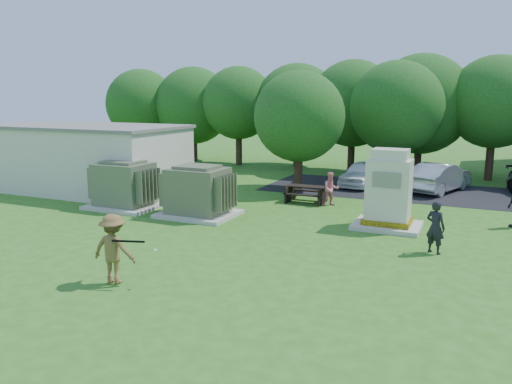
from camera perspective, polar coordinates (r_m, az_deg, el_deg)
The scene contains 15 objects.
ground at distance 15.38m, azimuth -6.20°, elevation -7.37°, with size 120.00×120.00×0.00m, color #2D6619.
service_building at distance 27.08m, azimuth -18.98°, elevation 3.56°, with size 10.00×5.00×3.20m, color beige.
service_building_roof at distance 26.93m, azimuth -19.20°, elevation 7.09°, with size 10.20×5.20×0.15m, color slate.
parking_strip at distance 26.49m, azimuth 22.86°, elevation -0.36°, with size 20.00×6.00×0.01m, color #232326.
transformer_left at distance 22.37m, azimuth -14.81°, elevation 0.70°, with size 3.00×2.40×2.07m.
transformer_right at distance 20.27m, azimuth -6.65°, elevation -0.05°, with size 3.00×2.40×2.07m.
generator_cabinet at distance 18.89m, azimuth 14.91°, elevation -0.20°, with size 2.40×1.97×2.93m.
picnic_table at distance 22.89m, azimuth 5.78°, elevation -0.00°, with size 1.80×1.35×0.77m.
batter at distance 13.49m, azimuth -15.97°, elevation -6.27°, with size 1.19×0.69×1.85m, color brown.
person_by_generator at distance 16.36m, azimuth 19.82°, elevation -3.81°, with size 0.61×0.40×1.66m, color black.
person_at_picnic at distance 22.28m, azimuth 8.56°, elevation 0.33°, with size 0.73×0.57×1.50m, color pink.
car_white at distance 27.48m, azimuth 12.02°, elevation 2.08°, with size 1.60×3.98×1.36m, color white.
car_silver_a at distance 26.92m, azimuth 20.23°, elevation 1.59°, with size 1.56×4.48×1.48m, color #B4B4B9.
batting_equipment at distance 13.07m, azimuth -14.22°, elevation -5.61°, with size 1.22×0.45×0.31m.
tree_row at distance 31.57m, azimuth 14.05°, elevation 9.46°, with size 41.30×13.30×7.30m.
Camera 1 is at (7.47, -12.54, 4.83)m, focal length 35.00 mm.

